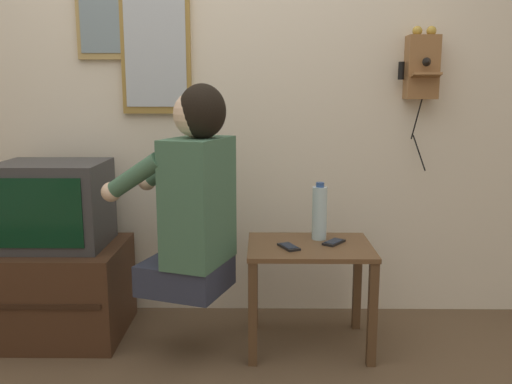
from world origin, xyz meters
name	(u,v)px	position (x,y,z in m)	size (l,w,h in m)	color
wall_back	(208,81)	(0.00, 1.19, 1.27)	(6.80, 0.05, 2.55)	silver
side_table	(309,265)	(0.51, 0.72, 0.41)	(0.58, 0.45, 0.51)	brown
person	(193,196)	(-0.02, 0.60, 0.77)	(0.59, 0.50, 0.93)	#2D3347
tv_stand	(58,290)	(-0.74, 0.83, 0.23)	(0.67, 0.54, 0.46)	#422819
television	(54,204)	(-0.74, 0.85, 0.67)	(0.51, 0.41, 0.42)	#38383A
wall_phone_antique	(422,66)	(1.11, 1.11, 1.35)	(0.20, 0.18, 0.74)	olive
framed_picture	(105,14)	(-0.52, 1.15, 1.61)	(0.30, 0.03, 0.45)	tan
wall_mirror	(156,43)	(-0.27, 1.15, 1.47)	(0.36, 0.03, 0.72)	olive
cell_phone_held	(289,247)	(0.41, 0.66, 0.51)	(0.11, 0.14, 0.01)	black
cell_phone_spare	(334,242)	(0.63, 0.74, 0.51)	(0.12, 0.14, 0.01)	black
water_bottle	(319,212)	(0.57, 0.82, 0.64)	(0.07, 0.07, 0.28)	silver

